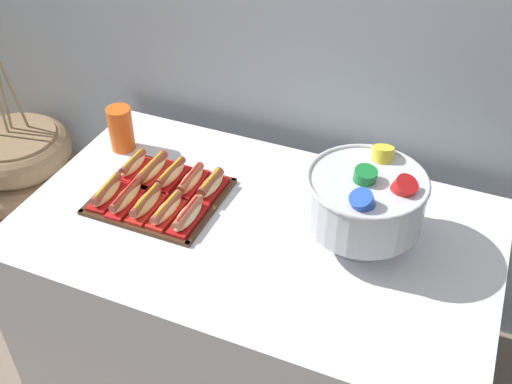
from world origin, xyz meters
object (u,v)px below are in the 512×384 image
buffet_table (256,299)px  floor_vase (28,191)px  hot_dog_2 (146,204)px  hot_dog_9 (211,186)px  serving_tray (160,197)px  cup_stack (121,129)px  hot_dog_7 (171,175)px  hot_dog_4 (188,216)px  hot_dog_3 (167,210)px  hot_dog_6 (152,170)px  hot_dog_1 (126,198)px  punch_bowl (366,199)px  hot_dog_8 (191,181)px  hot_dog_5 (133,165)px  hot_dog_0 (107,193)px

buffet_table → floor_vase: size_ratio=1.32×
hot_dog_2 → hot_dog_9: 0.22m
serving_tray → cup_stack: 0.35m
serving_tray → hot_dog_7: (-0.00, 0.08, 0.03)m
hot_dog_2 → hot_dog_9: bearing=47.8°
hot_dog_4 → hot_dog_3: bearing=-179.9°
serving_tray → hot_dog_6: bearing=132.4°
hot_dog_7 → cup_stack: (-0.27, 0.12, 0.05)m
floor_vase → hot_dog_1: bearing=-23.3°
buffet_table → punch_bowl: punch_bowl is taller
hot_dog_2 → punch_bowl: bearing=11.5°
hot_dog_3 → hot_dog_8: bearing=90.1°
buffet_table → hot_dog_8: 0.48m
floor_vase → hot_dog_5: size_ratio=7.45×
hot_dog_5 → hot_dog_6: hot_dog_6 is taller
cup_stack → hot_dog_9: bearing=-16.2°
hot_dog_7 → hot_dog_4: bearing=-47.6°
hot_dog_3 → hot_dog_0: bearing=-179.9°
buffet_table → punch_bowl: 0.61m
floor_vase → hot_dog_5: floor_vase is taller
buffet_table → cup_stack: cup_stack is taller
hot_dog_2 → hot_dog_4: hot_dog_2 is taller
hot_dog_7 → hot_dog_9: size_ratio=1.10×
hot_dog_0 → hot_dog_4: (0.30, 0.00, -0.00)m
hot_dog_7 → hot_dog_8: hot_dog_7 is taller
hot_dog_7 → punch_bowl: 0.69m
hot_dog_4 → hot_dog_5: hot_dog_5 is taller
hot_dog_4 → hot_dog_8: size_ratio=0.97×
hot_dog_2 → hot_dog_3: bearing=0.1°
hot_dog_0 → hot_dog_3: hot_dog_0 is taller
hot_dog_9 → cup_stack: (-0.42, 0.12, 0.05)m
buffet_table → hot_dog_7: size_ratio=8.72×
hot_dog_5 → hot_dog_7: same height
hot_dog_4 → hot_dog_5: 0.34m
serving_tray → hot_dog_0: 0.17m
serving_tray → hot_dog_6: 0.12m
hot_dog_6 → hot_dog_3: bearing=-47.6°
buffet_table → hot_dog_1: (-0.42, -0.08, 0.39)m
hot_dog_1 → hot_dog_4: size_ratio=1.07×
hot_dog_0 → cup_stack: 0.32m
hot_dog_2 → hot_dog_8: size_ratio=0.98×
hot_dog_8 → punch_bowl: size_ratio=0.50×
hot_dog_3 → cup_stack: bearing=140.4°
hot_dog_0 → hot_dog_2: 0.15m
hot_dog_0 → hot_dog_5: bearing=90.1°
hot_dog_5 → hot_dog_9: hot_dog_9 is taller
buffet_table → hot_dog_7: (-0.35, 0.08, 0.39)m
buffet_table → hot_dog_8: hot_dog_8 is taller
buffet_table → hot_dog_3: bearing=-163.4°
cup_stack → floor_vase: bearing=173.7°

